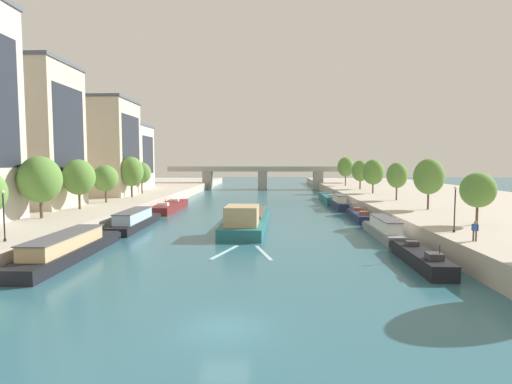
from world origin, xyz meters
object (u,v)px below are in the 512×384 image
at_px(moored_boat_right_end, 384,229).
at_px(tree_right_third, 373,172).
at_px(tree_left_second, 105,178).
at_px(lamppost_right_bank, 455,207).
at_px(moored_boat_left_downstream, 69,248).
at_px(lamppost_left_bank, 4,213).
at_px(moored_boat_right_far, 420,257).
at_px(tree_left_third, 142,173).
at_px(bridge_far, 263,175).
at_px(moored_boat_right_gap_after, 339,203).
at_px(person_on_quay, 475,230).
at_px(moored_boat_left_near, 170,206).
at_px(moored_boat_left_midway, 135,220).
at_px(moored_boat_right_second, 359,215).
at_px(tree_right_past_mid, 397,175).
at_px(tree_right_by_lamp, 478,190).
at_px(tree_left_past_mid, 131,172).
at_px(tree_right_far, 360,171).
at_px(tree_right_nearest, 346,167).
at_px(moored_boat_right_lone, 330,198).
at_px(tree_right_midway, 429,177).
at_px(tree_left_far, 79,177).
at_px(barge_midriver, 247,219).
at_px(tree_left_midway, 40,180).

height_order(moored_boat_right_end, tree_right_third, tree_right_third).
bearing_deg(tree_left_second, lamppost_right_bank, -30.41).
height_order(moored_boat_left_downstream, lamppost_left_bank, lamppost_left_bank).
xyz_separation_m(moored_boat_right_far, tree_left_third, (-37.75, 46.03, 5.54)).
bearing_deg(bridge_far, moored_boat_left_downstream, -99.60).
bearing_deg(lamppost_right_bank, tree_left_second, 149.59).
relative_size(moored_boat_right_gap_after, lamppost_right_bank, 2.50).
height_order(tree_right_third, person_on_quay, tree_right_third).
distance_m(moored_boat_left_near, person_on_quay, 49.15).
xyz_separation_m(moored_boat_left_midway, moored_boat_right_second, (30.21, 8.44, -0.39)).
distance_m(moored_boat_right_far, tree_left_second, 47.70).
xyz_separation_m(moored_boat_right_second, tree_right_past_mid, (7.89, 8.37, 5.58)).
bearing_deg(tree_right_by_lamp, moored_boat_left_downstream, -169.26).
height_order(moored_boat_left_near, tree_left_past_mid, tree_left_past_mid).
height_order(tree_right_by_lamp, lamppost_left_bank, tree_right_by_lamp).
height_order(tree_right_far, tree_right_nearest, tree_right_nearest).
distance_m(moored_boat_left_midway, moored_boat_right_lone, 46.20).
bearing_deg(moored_boat_left_downstream, tree_right_midway, 27.78).
bearing_deg(tree_left_third, moored_boat_right_gap_after, -11.41).
distance_m(moored_boat_left_near, lamppost_right_bank, 46.53).
bearing_deg(moored_boat_right_gap_after, tree_left_far, -154.04).
bearing_deg(tree_left_second, tree_right_far, 34.51).
bearing_deg(tree_right_midway, lamppost_right_bank, -104.31).
distance_m(barge_midriver, tree_right_far, 48.53).
height_order(tree_left_far, person_on_quay, tree_left_far).
bearing_deg(moored_boat_right_lone, tree_left_midway, -132.98).
distance_m(moored_boat_left_downstream, moored_boat_left_midway, 16.33).
bearing_deg(person_on_quay, tree_left_second, 145.51).
height_order(moored_boat_right_second, tree_left_third, tree_left_third).
height_order(tree_left_far, tree_right_past_mid, tree_left_far).
relative_size(lamppost_left_bank, bridge_far, 0.07).
distance_m(moored_boat_right_far, moored_boat_right_lone, 52.52).
distance_m(moored_boat_left_near, moored_boat_right_far, 46.14).
xyz_separation_m(tree_left_far, lamppost_right_bank, (42.22, -16.16, -1.99)).
relative_size(moored_boat_right_far, moored_boat_right_end, 0.88).
height_order(tree_left_past_mid, lamppost_left_bank, tree_left_past_mid).
bearing_deg(moored_boat_right_far, tree_right_past_mid, 75.61).
bearing_deg(person_on_quay, tree_right_far, 85.78).
bearing_deg(moored_boat_left_downstream, moored_boat_right_far, -1.81).
bearing_deg(moored_boat_right_gap_after, tree_right_third, 49.76).
bearing_deg(tree_left_second, barge_midriver, -23.76).
xyz_separation_m(tree_right_third, tree_right_far, (0.15, 12.11, -0.01)).
relative_size(tree_left_past_mid, person_on_quay, 4.47).
bearing_deg(tree_left_midway, tree_left_second, 89.55).
bearing_deg(tree_right_nearest, lamppost_right_bank, -92.81).
distance_m(barge_midriver, tree_left_second, 25.24).
relative_size(tree_left_midway, tree_left_second, 1.19).
bearing_deg(moored_boat_right_second, moored_boat_right_end, -91.87).
bearing_deg(tree_right_by_lamp, tree_right_past_mid, 89.77).
xyz_separation_m(tree_left_far, tree_right_midway, (46.64, 1.16, 0.12)).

